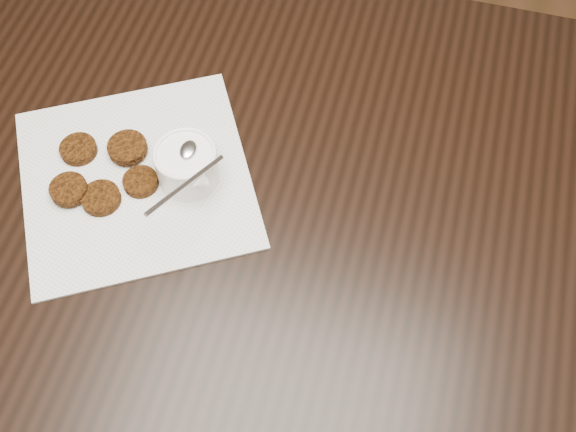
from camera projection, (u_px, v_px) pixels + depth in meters
The scene contains 4 objects.
table at pixel (240, 304), 1.31m from camera, with size 1.49×0.96×0.75m, color black.
napkin at pixel (136, 178), 1.00m from camera, with size 0.31×0.31×0.00m, color silver.
sauce_ramekin at pixel (184, 152), 0.94m from camera, with size 0.11×0.11×0.12m, color white, non-canonical shape.
patty_cluster at pixel (101, 176), 0.98m from camera, with size 0.18×0.18×0.02m, color #5C2F0C, non-canonical shape.
Camera 1 is at (0.16, -0.32, 1.59)m, focal length 44.05 mm.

